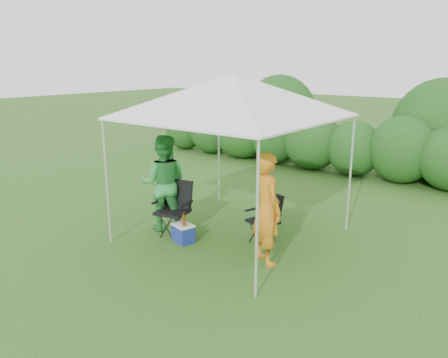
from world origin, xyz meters
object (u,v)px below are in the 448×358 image
Objects in this scene: cooler at (183,233)px; woman at (164,183)px; chair_left at (175,204)px; chair_right at (267,215)px; man at (267,209)px; canopy at (233,96)px.

woman is at bearing 174.71° from cooler.
cooler is at bearing -42.75° from chair_left.
chair_right is at bearing 164.82° from woman.
man is at bearing 22.32° from cooler.
cooler is at bearing -123.83° from canopy.
cooler is (-1.10, -0.92, -0.32)m from chair_right.
man is 3.97× the size of cooler.
canopy is at bearing -147.01° from chair_right.
cooler is (0.40, -0.23, -0.38)m from chair_left.
chair_right is 0.93m from man.
chair_left is at bearing -150.17° from canopy.
woman is (-2.23, 0.05, 0.01)m from man.
canopy is at bearing 0.06° from man.
canopy reaches higher than chair_right.
cooler is at bearing -123.16° from chair_right.
man is 2.24m from woman.
canopy is 2.47m from cooler.
woman is (-0.30, 0.03, 0.34)m from chair_left.
chair_left is (-1.50, -0.69, 0.07)m from chair_right.
canopy is 2.08m from chair_right.
man is at bearing -13.72° from chair_left.
chair_right is 0.88× the size of chair_left.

